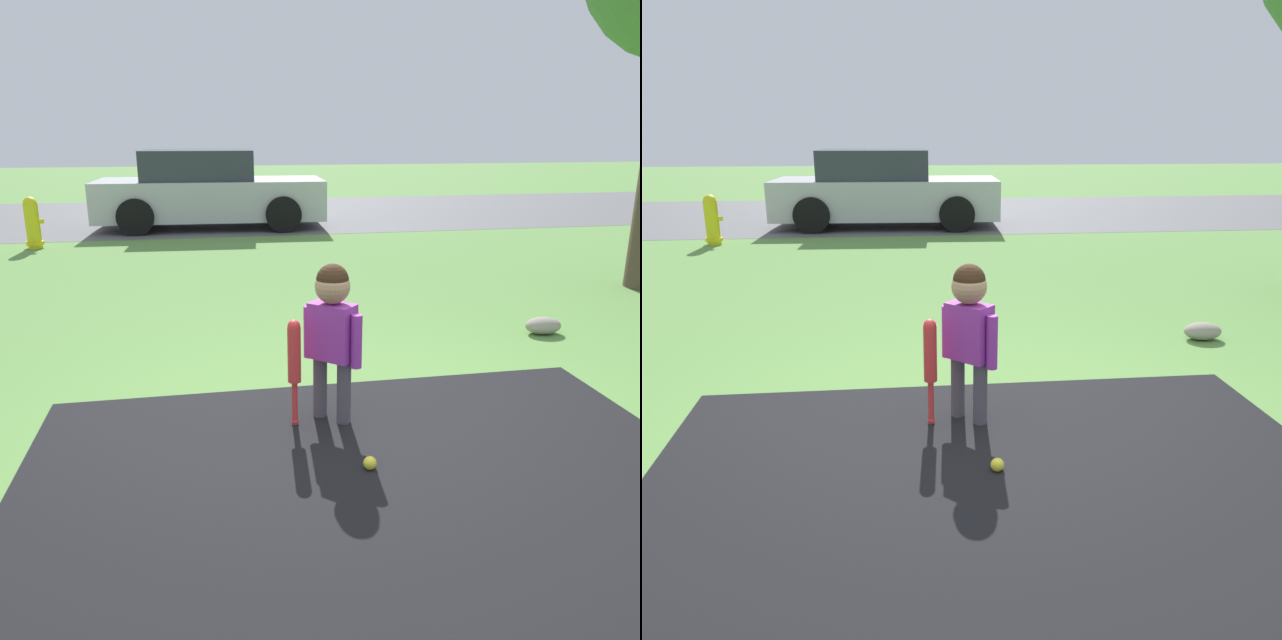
# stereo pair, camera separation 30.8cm
# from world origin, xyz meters

# --- Properties ---
(ground_plane) EXTENTS (60.00, 60.00, 0.00)m
(ground_plane) POSITION_xyz_m (0.00, 0.00, 0.00)
(ground_plane) COLOR #5B8C42
(street_strip) EXTENTS (40.00, 6.00, 0.01)m
(street_strip) POSITION_xyz_m (0.00, 10.57, 0.00)
(street_strip) COLOR #59595B
(street_strip) RESTS_ON ground
(child) EXTENTS (0.31, 0.30, 0.99)m
(child) POSITION_xyz_m (-0.10, 0.45, 0.64)
(child) COLOR #4C4751
(child) RESTS_ON ground
(baseball_bat) EXTENTS (0.08, 0.08, 0.67)m
(baseball_bat) POSITION_xyz_m (-0.34, 0.42, 0.44)
(baseball_bat) COLOR red
(baseball_bat) RESTS_ON ground
(sports_ball) EXTENTS (0.07, 0.07, 0.07)m
(sports_ball) POSITION_xyz_m (-0.03, -0.17, 0.04)
(sports_ball) COLOR yellow
(sports_ball) RESTS_ON ground
(fire_hydrant) EXTENTS (0.29, 0.26, 0.78)m
(fire_hydrant) POSITION_xyz_m (-3.38, 7.07, 0.38)
(fire_hydrant) COLOR yellow
(fire_hydrant) RESTS_ON ground
(parked_car) EXTENTS (4.15, 1.96, 1.40)m
(parked_car) POSITION_xyz_m (-0.71, 8.79, 0.65)
(parked_car) COLOR #B7B7BC
(parked_car) RESTS_ON ground
(edging_rock) EXTENTS (0.32, 0.22, 0.15)m
(edging_rock) POSITION_xyz_m (2.08, 1.79, 0.07)
(edging_rock) COLOR gray
(edging_rock) RESTS_ON ground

